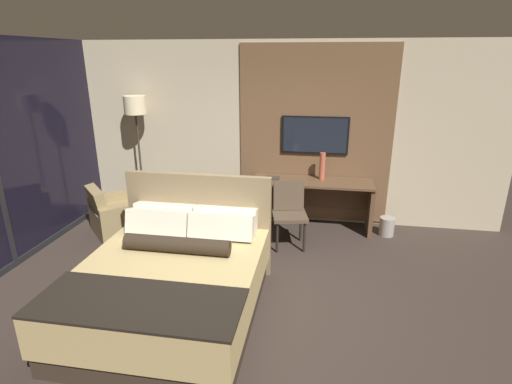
{
  "coord_description": "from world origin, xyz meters",
  "views": [
    {
      "loc": [
        0.84,
        -3.59,
        2.56
      ],
      "look_at": [
        0.05,
        1.03,
        0.96
      ],
      "focal_mm": 28.0,
      "sensor_mm": 36.0,
      "label": 1
    }
  ],
  "objects_px": {
    "floor_lamp": "(136,116)",
    "armchair_by_window": "(118,216)",
    "bed": "(173,281)",
    "desk_chair": "(289,208)",
    "tv": "(315,135)",
    "desk": "(312,195)",
    "waste_bin": "(387,226)",
    "vase_tall": "(322,166)",
    "book": "(272,178)"
  },
  "relations": [
    {
      "from": "armchair_by_window",
      "to": "book",
      "type": "relative_size",
      "value": 4.81
    },
    {
      "from": "desk",
      "to": "floor_lamp",
      "type": "distance_m",
      "value": 3.01
    },
    {
      "from": "floor_lamp",
      "to": "waste_bin",
      "type": "distance_m",
      "value": 4.22
    },
    {
      "from": "desk_chair",
      "to": "waste_bin",
      "type": "distance_m",
      "value": 1.58
    },
    {
      "from": "tv",
      "to": "armchair_by_window",
      "type": "xyz_separation_m",
      "value": [
        -2.88,
        -0.93,
        -1.16
      ]
    },
    {
      "from": "armchair_by_window",
      "to": "tv",
      "type": "bearing_deg",
      "value": -115.75
    },
    {
      "from": "tv",
      "to": "book",
      "type": "xyz_separation_m",
      "value": [
        -0.61,
        -0.29,
        -0.63
      ]
    },
    {
      "from": "tv",
      "to": "book",
      "type": "bearing_deg",
      "value": -154.97
    },
    {
      "from": "armchair_by_window",
      "to": "floor_lamp",
      "type": "relative_size",
      "value": 0.54
    },
    {
      "from": "armchair_by_window",
      "to": "floor_lamp",
      "type": "height_order",
      "value": "floor_lamp"
    },
    {
      "from": "floor_lamp",
      "to": "vase_tall",
      "type": "distance_m",
      "value": 3.0
    },
    {
      "from": "vase_tall",
      "to": "desk",
      "type": "bearing_deg",
      "value": -157.56
    },
    {
      "from": "desk_chair",
      "to": "waste_bin",
      "type": "height_order",
      "value": "desk_chair"
    },
    {
      "from": "book",
      "to": "desk",
      "type": "bearing_deg",
      "value": 4.71
    },
    {
      "from": "tv",
      "to": "book",
      "type": "height_order",
      "value": "tv"
    },
    {
      "from": "bed",
      "to": "desk_chair",
      "type": "distance_m",
      "value": 2.09
    },
    {
      "from": "floor_lamp",
      "to": "book",
      "type": "height_order",
      "value": "floor_lamp"
    },
    {
      "from": "tv",
      "to": "bed",
      "type": "bearing_deg",
      "value": -115.99
    },
    {
      "from": "bed",
      "to": "armchair_by_window",
      "type": "xyz_separation_m",
      "value": [
        -1.56,
        1.78,
        -0.11
      ]
    },
    {
      "from": "bed",
      "to": "armchair_by_window",
      "type": "bearing_deg",
      "value": 131.23
    },
    {
      "from": "bed",
      "to": "floor_lamp",
      "type": "relative_size",
      "value": 1.06
    },
    {
      "from": "desk",
      "to": "book",
      "type": "distance_m",
      "value": 0.67
    },
    {
      "from": "bed",
      "to": "armchair_by_window",
      "type": "distance_m",
      "value": 2.36
    },
    {
      "from": "desk_chair",
      "to": "desk",
      "type": "bearing_deg",
      "value": 54.84
    },
    {
      "from": "bed",
      "to": "armchair_by_window",
      "type": "height_order",
      "value": "bed"
    },
    {
      "from": "desk",
      "to": "vase_tall",
      "type": "height_order",
      "value": "vase_tall"
    },
    {
      "from": "armchair_by_window",
      "to": "waste_bin",
      "type": "height_order",
      "value": "armchair_by_window"
    },
    {
      "from": "tv",
      "to": "floor_lamp",
      "type": "xyz_separation_m",
      "value": [
        -2.78,
        -0.22,
        0.26
      ]
    },
    {
      "from": "floor_lamp",
      "to": "book",
      "type": "distance_m",
      "value": 2.34
    },
    {
      "from": "tv",
      "to": "floor_lamp",
      "type": "relative_size",
      "value": 0.51
    },
    {
      "from": "vase_tall",
      "to": "book",
      "type": "xyz_separation_m",
      "value": [
        -0.75,
        -0.11,
        -0.19
      ]
    },
    {
      "from": "bed",
      "to": "desk_chair",
      "type": "relative_size",
      "value": 2.3
    },
    {
      "from": "desk",
      "to": "floor_lamp",
      "type": "xyz_separation_m",
      "value": [
        -2.78,
        0.02,
        1.15
      ]
    },
    {
      "from": "floor_lamp",
      "to": "armchair_by_window",
      "type": "bearing_deg",
      "value": -97.43
    },
    {
      "from": "armchair_by_window",
      "to": "floor_lamp",
      "type": "distance_m",
      "value": 1.59
    },
    {
      "from": "bed",
      "to": "book",
      "type": "distance_m",
      "value": 2.56
    },
    {
      "from": "bed",
      "to": "vase_tall",
      "type": "bearing_deg",
      "value": 60.04
    },
    {
      "from": "book",
      "to": "floor_lamp",
      "type": "bearing_deg",
      "value": 178.25
    },
    {
      "from": "desk_chair",
      "to": "waste_bin",
      "type": "relative_size",
      "value": 3.26
    },
    {
      "from": "desk_chair",
      "to": "floor_lamp",
      "type": "height_order",
      "value": "floor_lamp"
    },
    {
      "from": "bed",
      "to": "vase_tall",
      "type": "distance_m",
      "value": 2.98
    },
    {
      "from": "floor_lamp",
      "to": "waste_bin",
      "type": "bearing_deg",
      "value": -2.07
    },
    {
      "from": "vase_tall",
      "to": "waste_bin",
      "type": "bearing_deg",
      "value": -10.35
    },
    {
      "from": "desk",
      "to": "armchair_by_window",
      "type": "xyz_separation_m",
      "value": [
        -2.88,
        -0.7,
        -0.27
      ]
    },
    {
      "from": "book",
      "to": "armchair_by_window",
      "type": "bearing_deg",
      "value": -164.06
    },
    {
      "from": "desk_chair",
      "to": "armchair_by_window",
      "type": "bearing_deg",
      "value": 169.03
    },
    {
      "from": "bed",
      "to": "desk",
      "type": "xyz_separation_m",
      "value": [
        1.32,
        2.47,
        0.16
      ]
    },
    {
      "from": "bed",
      "to": "book",
      "type": "relative_size",
      "value": 9.41
    },
    {
      "from": "desk",
      "to": "tv",
      "type": "height_order",
      "value": "tv"
    },
    {
      "from": "bed",
      "to": "tv",
      "type": "distance_m",
      "value": 3.19
    }
  ]
}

